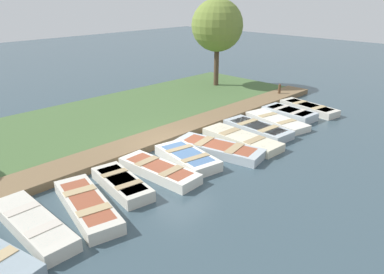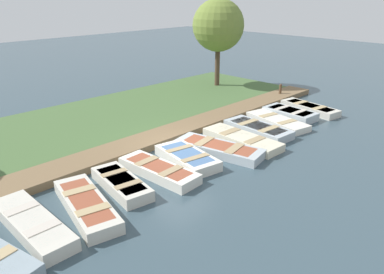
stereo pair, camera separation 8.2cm
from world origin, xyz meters
name	(u,v)px [view 2 (the right image)]	position (x,y,z in m)	size (l,w,h in m)	color
ground_plane	(179,151)	(0.00, 0.00, 0.00)	(80.00, 80.00, 0.00)	#384C56
shore_bank	(109,121)	(-5.00, 0.00, 0.09)	(8.00, 24.00, 0.17)	#476638
dock_walkway	(155,138)	(-1.46, 0.00, 0.14)	(1.41, 23.76, 0.29)	brown
rowboat_1	(32,224)	(1.11, -6.43, 0.20)	(3.41, 0.97, 0.41)	beige
rowboat_2	(86,205)	(1.29, -4.91, 0.20)	(3.47, 1.72, 0.41)	beige
rowboat_3	(121,183)	(0.92, -3.42, 0.20)	(2.78, 1.35, 0.40)	beige
rowboat_4	(159,170)	(1.03, -1.92, 0.19)	(3.22, 1.21, 0.38)	silver
rowboat_5	(187,158)	(1.00, -0.49, 0.20)	(2.90, 1.69, 0.41)	silver
rowboat_6	(219,149)	(1.26, 1.02, 0.18)	(3.75, 1.91, 0.37)	#B2BCC1
rowboat_7	(242,139)	(1.27, 2.49, 0.18)	(3.60, 1.29, 0.36)	beige
rowboat_8	(258,129)	(1.05, 3.95, 0.19)	(3.24, 1.48, 0.39)	#B2BCC1
rowboat_9	(277,121)	(1.01, 5.58, 0.16)	(3.40, 1.76, 0.33)	silver
rowboat_10	(290,113)	(0.88, 6.95, 0.21)	(2.67, 1.39, 0.43)	#B2BCC1
rowboat_11	(310,108)	(1.09, 8.57, 0.19)	(3.31, 1.51, 0.38)	beige
mooring_post_far	(280,91)	(-1.51, 9.77, 0.44)	(0.15, 0.15, 0.87)	brown
park_tree_left	(218,26)	(-5.92, 9.07, 3.98)	(3.26, 3.26, 5.63)	#4C3828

